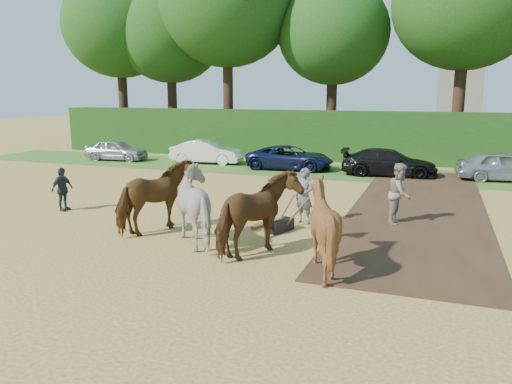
# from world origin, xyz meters

# --- Properties ---
(ground) EXTENTS (120.00, 120.00, 0.00)m
(ground) POSITION_xyz_m (0.00, 0.00, 0.00)
(ground) COLOR gold
(ground) RESTS_ON ground
(earth_strip) EXTENTS (4.50, 17.00, 0.05)m
(earth_strip) POSITION_xyz_m (1.50, 7.00, 0.03)
(earth_strip) COLOR #472D1C
(earth_strip) RESTS_ON ground
(grass_verge) EXTENTS (50.00, 5.00, 0.03)m
(grass_verge) POSITION_xyz_m (0.00, 14.00, 0.01)
(grass_verge) COLOR #38601E
(grass_verge) RESTS_ON ground
(hedgerow) EXTENTS (46.00, 1.60, 3.00)m
(hedgerow) POSITION_xyz_m (0.00, 18.50, 1.50)
(hedgerow) COLOR #14380F
(hedgerow) RESTS_ON ground
(spectator_near) EXTENTS (0.89, 1.06, 1.95)m
(spectator_near) POSITION_xyz_m (0.99, 4.50, 0.97)
(spectator_near) COLOR tan
(spectator_near) RESTS_ON ground
(spectator_far) EXTENTS (0.48, 0.94, 1.54)m
(spectator_far) POSITION_xyz_m (-10.30, 2.21, 0.77)
(spectator_far) COLOR #252631
(spectator_far) RESTS_ON ground
(plough_team) EXTENTS (7.46, 5.50, 2.15)m
(plough_team) POSITION_xyz_m (-2.99, 0.28, 1.06)
(plough_team) COLOR brown
(plough_team) RESTS_ON ground
(parked_cars) EXTENTS (30.65, 2.89, 1.43)m
(parked_cars) POSITION_xyz_m (-2.46, 14.07, 0.67)
(parked_cars) COLOR #ACAFB3
(parked_cars) RESTS_ON ground
(treeline) EXTENTS (48.70, 10.60, 14.21)m
(treeline) POSITION_xyz_m (-1.69, 21.69, 8.97)
(treeline) COLOR #382616
(treeline) RESTS_ON ground
(church) EXTENTS (5.20, 5.20, 27.00)m
(church) POSITION_xyz_m (4.00, 55.00, 13.73)
(church) COLOR slate
(church) RESTS_ON ground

